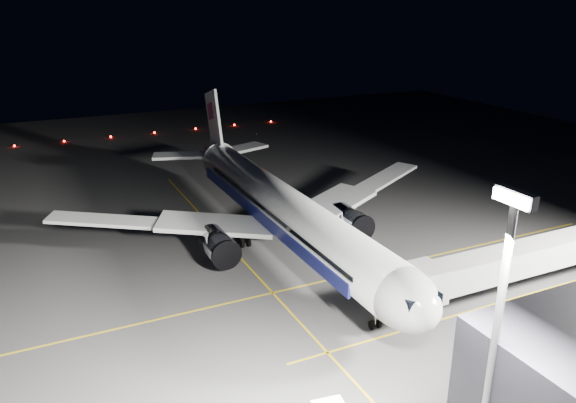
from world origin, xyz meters
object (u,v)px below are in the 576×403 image
(airliner, at_px, (280,207))
(jet_bridge, at_px, (532,256))
(safety_cone_b, at_px, (362,225))
(safety_cone_a, at_px, (371,229))
(baggage_tug, at_px, (340,207))
(safety_cone_c, at_px, (306,235))
(floodlight_mast_south, at_px, (495,336))

(airliner, distance_m, jet_bridge, 29.31)
(jet_bridge, height_order, safety_cone_b, jet_bridge)
(safety_cone_a, bearing_deg, jet_bridge, 13.07)
(jet_bridge, bearing_deg, baggage_tug, -170.25)
(airliner, bearing_deg, safety_cone_c, 98.66)
(safety_cone_b, xyz_separation_m, safety_cone_c, (0.07, -8.69, 0.02))
(jet_bridge, xyz_separation_m, safety_cone_c, (-23.69, -14.06, -4.24))
(baggage_tug, bearing_deg, airliner, -81.80)
(jet_bridge, bearing_deg, floodlight_mast_south, -53.21)
(floodlight_mast_south, bearing_deg, baggage_tug, 158.44)
(jet_bridge, height_order, floodlight_mast_south, floodlight_mast_south)
(floodlight_mast_south, bearing_deg, safety_cone_a, 154.58)
(safety_cone_a, bearing_deg, floodlight_mast_south, -25.42)
(baggage_tug, distance_m, safety_cone_a, 7.99)
(floodlight_mast_south, bearing_deg, safety_cone_c, 166.49)
(safety_cone_b, height_order, safety_cone_c, safety_cone_c)
(baggage_tug, height_order, safety_cone_a, baggage_tug)
(airliner, bearing_deg, jet_bridge, 38.04)
(airliner, height_order, baggage_tug, airliner)
(airliner, relative_size, baggage_tug, 22.16)
(jet_bridge, distance_m, safety_cone_c, 27.87)
(jet_bridge, xyz_separation_m, floodlight_mast_south, (18.00, -24.07, 7.79))
(baggage_tug, xyz_separation_m, safety_cone_b, (6.15, -0.23, -0.46))
(baggage_tug, distance_m, safety_cone_b, 6.17)
(baggage_tug, bearing_deg, safety_cone_a, -19.33)
(jet_bridge, bearing_deg, safety_cone_a, -166.93)
(safety_cone_a, bearing_deg, safety_cone_b, -171.38)
(floodlight_mast_south, height_order, safety_cone_b, floodlight_mast_south)
(jet_bridge, bearing_deg, safety_cone_b, -167.27)
(airliner, relative_size, jet_bridge, 1.79)
(airliner, height_order, safety_cone_c, airliner)
(airliner, xyz_separation_m, safety_cone_c, (-0.61, 4.00, -4.83))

